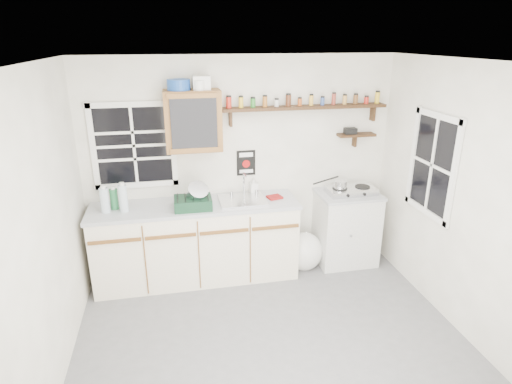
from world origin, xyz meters
TOP-DOWN VIEW (x-y plane):
  - room at (0.00, 0.00)m, footprint 3.64×3.24m
  - main_cabinet at (-0.58, 1.30)m, footprint 2.31×0.63m
  - right_cabinet at (1.25, 1.32)m, footprint 0.73×0.57m
  - sink at (-0.05, 1.30)m, footprint 0.52×0.44m
  - upper_cabinet at (-0.55, 1.44)m, footprint 0.60×0.32m
  - upper_cabinet_clutter at (-0.58, 1.44)m, footprint 0.45×0.24m
  - spice_shelf at (0.72, 1.51)m, footprint 1.91×0.18m
  - secondary_shelf at (1.36, 1.52)m, footprint 0.45×0.16m
  - warning_sign at (0.05, 1.59)m, footprint 0.22×0.02m
  - window_back at (-1.20, 1.59)m, footprint 0.93×0.03m
  - window_right at (1.79, 0.55)m, footprint 0.03×0.78m
  - water_bottles at (-1.43, 1.28)m, footprint 0.28×0.18m
  - dish_rack at (-0.59, 1.19)m, footprint 0.41×0.31m
  - soap_bottle at (0.13, 1.52)m, footprint 0.10×0.10m
  - rag at (0.33, 1.31)m, footprint 0.19×0.17m
  - hotplate at (1.27, 1.30)m, footprint 0.58×0.32m
  - saucepan at (1.12, 1.31)m, footprint 0.36×0.25m
  - trash_bag at (0.70, 1.27)m, footprint 0.44×0.40m

SIDE VIEW (x-z plane):
  - trash_bag at x=0.70m, z-range -0.04..0.47m
  - right_cabinet at x=1.25m, z-range 0.00..0.91m
  - main_cabinet at x=-0.58m, z-range 0.00..0.92m
  - sink at x=-0.05m, z-range 0.79..1.08m
  - rag at x=0.33m, z-range 0.92..0.94m
  - hotplate at x=1.27m, z-range 0.91..0.99m
  - dish_rack at x=-0.59m, z-range 0.87..1.17m
  - soap_bottle at x=0.13m, z-range 0.92..1.12m
  - saucepan at x=1.12m, z-range 0.95..1.11m
  - water_bottles at x=-1.43m, z-range 0.90..1.22m
  - room at x=0.00m, z-range -0.02..2.52m
  - warning_sign at x=0.05m, z-range 1.13..1.43m
  - window_right at x=1.79m, z-range 0.91..1.99m
  - window_back at x=-1.20m, z-range 1.06..2.04m
  - secondary_shelf at x=1.36m, z-range 1.46..1.69m
  - upper_cabinet at x=-0.55m, z-range 1.50..2.15m
  - spice_shelf at x=0.72m, z-range 1.76..2.11m
  - upper_cabinet_clutter at x=-0.58m, z-range 2.14..2.28m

